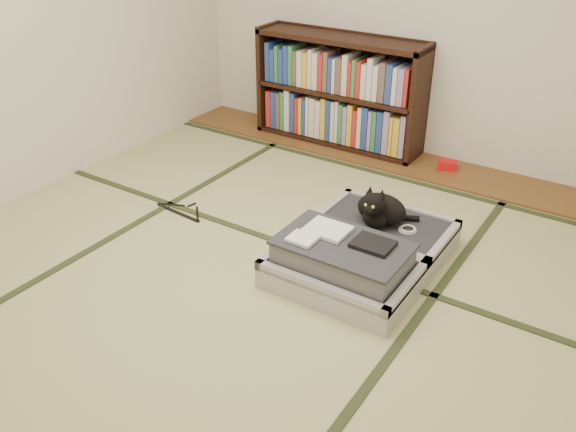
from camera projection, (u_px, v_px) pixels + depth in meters
The scene contains 10 objects.
floor at pixel (249, 275), 3.61m from camera, with size 4.50×4.50×0.00m, color tan.
wood_strip at pixel (391, 159), 5.06m from camera, with size 4.00×0.50×0.02m, color brown.
red_item at pixel (447, 165), 4.84m from camera, with size 0.15×0.09×0.07m, color red.
room_shell at pixel (239, 21), 2.90m from camera, with size 4.50×4.50×4.50m.
tatami_borders at pixel (294, 238), 3.97m from camera, with size 4.00×4.50×0.01m.
bookcase at pixel (339, 93), 5.17m from camera, with size 1.48×0.34×0.95m.
suitcase at pixel (360, 252), 3.61m from camera, with size 0.82×1.10×0.32m.
cat at pixel (380, 209), 3.76m from camera, with size 0.37×0.37×0.30m.
cable_coil at pixel (408, 229), 3.74m from camera, with size 0.11×0.11×0.03m.
hanger at pixel (181, 211), 4.28m from camera, with size 0.42×0.21×0.01m.
Camera 1 is at (1.83, -2.37, 2.07)m, focal length 38.00 mm.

